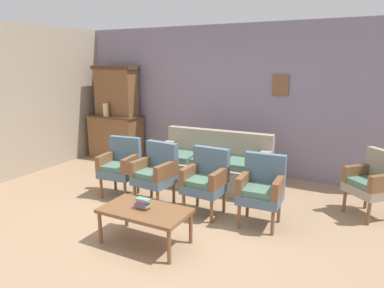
{
  "coord_description": "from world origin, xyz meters",
  "views": [
    {
      "loc": [
        2.32,
        -3.46,
        2.04
      ],
      "look_at": [
        0.02,
        0.98,
        0.85
      ],
      "focal_mm": 32.44,
      "sensor_mm": 36.0,
      "label": 1
    }
  ],
  "objects": [
    {
      "name": "side_cabinet",
      "position": [
        -2.48,
        2.25,
        0.47
      ],
      "size": [
        1.16,
        0.55,
        0.93
      ],
      "color": "brown",
      "rests_on": "ground"
    },
    {
      "name": "ground_plane",
      "position": [
        0.0,
        0.0,
        0.0
      ],
      "size": [
        7.68,
        7.68,
        0.0
      ],
      "primitive_type": "plane",
      "color": "#997A5B"
    },
    {
      "name": "armchair_row_middle",
      "position": [
        0.44,
        0.58,
        0.5
      ],
      "size": [
        0.54,
        0.51,
        0.9
      ],
      "color": "slate",
      "rests_on": "ground"
    },
    {
      "name": "armchair_near_cabinet",
      "position": [
        1.2,
        0.6,
        0.5
      ],
      "size": [
        0.54,
        0.51,
        0.9
      ],
      "color": "slate",
      "rests_on": "ground"
    },
    {
      "name": "coffee_table",
      "position": [
        0.17,
        -0.48,
        0.38
      ],
      "size": [
        1.0,
        0.56,
        0.42
      ],
      "color": "brown",
      "rests_on": "ground"
    },
    {
      "name": "cabinet_upper_hutch",
      "position": [
        -2.48,
        2.33,
        1.45
      ],
      "size": [
        0.99,
        0.38,
        1.03
      ],
      "color": "brown",
      "rests_on": "side_cabinet"
    },
    {
      "name": "armchair_near_couch_end",
      "position": [
        -0.34,
        0.55,
        0.5
      ],
      "size": [
        0.56,
        0.53,
        0.9
      ],
      "color": "slate",
      "rests_on": "ground"
    },
    {
      "name": "armchair_by_doorway",
      "position": [
        -1.02,
        0.58,
        0.5
      ],
      "size": [
        0.57,
        0.54,
        0.9
      ],
      "color": "slate",
      "rests_on": "ground"
    },
    {
      "name": "book_stack_on_table",
      "position": [
        0.15,
        -0.48,
        0.48
      ],
      "size": [
        0.17,
        0.1,
        0.12
      ],
      "color": "brown",
      "rests_on": "coffee_table"
    },
    {
      "name": "floral_couch",
      "position": [
        0.07,
        1.62,
        0.33
      ],
      "size": [
        1.91,
        0.86,
        0.9
      ],
      "color": "gray",
      "rests_on": "ground"
    },
    {
      "name": "wingback_chair_by_fireplace",
      "position": [
        2.45,
        1.52,
        0.5
      ],
      "size": [
        0.71,
        0.71,
        0.9
      ],
      "color": "gray",
      "rests_on": "ground"
    },
    {
      "name": "wall_back_with_decor",
      "position": [
        0.0,
        2.63,
        1.35
      ],
      "size": [
        6.4,
        0.09,
        2.7
      ],
      "color": "gray",
      "rests_on": "ground"
    },
    {
      "name": "vase_on_cabinet",
      "position": [
        -2.56,
        2.07,
        1.07
      ],
      "size": [
        0.12,
        0.12,
        0.27
      ],
      "primitive_type": "cylinder",
      "color": "#D1BB79",
      "rests_on": "side_cabinet"
    }
  ]
}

